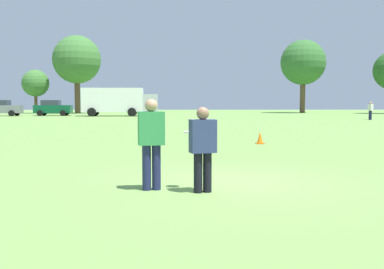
# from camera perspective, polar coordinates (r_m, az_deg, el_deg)

# --- Properties ---
(ground_plane) EXTENTS (165.00, 165.00, 0.00)m
(ground_plane) POSITION_cam_1_polar(r_m,az_deg,el_deg) (9.42, 4.96, -5.96)
(ground_plane) COLOR #6B9347
(player_thrower) EXTENTS (0.52, 0.36, 1.70)m
(player_thrower) POSITION_cam_1_polar(r_m,az_deg,el_deg) (8.46, -5.13, -0.56)
(player_thrower) COLOR #1E234C
(player_thrower) RESTS_ON ground
(player_defender) EXTENTS (0.51, 0.37, 1.55)m
(player_defender) POSITION_cam_1_polar(r_m,az_deg,el_deg) (8.21, 1.36, -1.31)
(player_defender) COLOR black
(player_defender) RESTS_ON ground
(frisbee) EXTENTS (0.27, 0.27, 0.05)m
(frisbee) POSITION_cam_1_polar(r_m,az_deg,el_deg) (8.54, -0.21, 0.34)
(frisbee) COLOR white
(traffic_cone) EXTENTS (0.32, 0.32, 0.48)m
(traffic_cone) POSITION_cam_1_polar(r_m,az_deg,el_deg) (17.96, 8.54, -0.43)
(traffic_cone) COLOR #D8590C
(traffic_cone) RESTS_ON ground
(parked_car_mid_left) EXTENTS (4.27, 2.35, 1.82)m
(parked_car_mid_left) POSITION_cam_1_polar(r_m,az_deg,el_deg) (56.52, -22.74, 3.09)
(parked_car_mid_left) COLOR slate
(parked_car_mid_left) RESTS_ON ground
(parked_car_center) EXTENTS (4.27, 2.35, 1.82)m
(parked_car_center) POSITION_cam_1_polar(r_m,az_deg,el_deg) (55.58, -17.07, 3.22)
(parked_car_center) COLOR #0C4C2D
(parked_car_center) RESTS_ON ground
(box_truck) EXTENTS (8.59, 3.24, 3.18)m
(box_truck) POSITION_cam_1_polar(r_m,az_deg,el_deg) (52.47, -9.21, 4.21)
(box_truck) COLOR white
(box_truck) RESTS_ON ground
(bystander_sideline_watcher) EXTENTS (0.40, 0.51, 1.64)m
(bystander_sideline_watcher) POSITION_cam_1_polar(r_m,az_deg,el_deg) (44.02, 21.47, 2.92)
(bystander_sideline_watcher) COLOR #1E234C
(bystander_sideline_watcher) RESTS_ON ground
(tree_west_maple) EXTENTS (3.76, 3.76, 6.11)m
(tree_west_maple) POSITION_cam_1_polar(r_m,az_deg,el_deg) (67.81, -19.05, 6.08)
(tree_west_maple) COLOR brown
(tree_west_maple) RESTS_ON ground
(tree_center_elm) EXTENTS (6.64, 6.64, 10.79)m
(tree_center_elm) POSITION_cam_1_polar(r_m,az_deg,el_deg) (65.74, -14.25, 9.06)
(tree_center_elm) COLOR brown
(tree_center_elm) RESTS_ON ground
(tree_east_birch) EXTENTS (6.50, 6.50, 10.56)m
(tree_east_birch) POSITION_cam_1_polar(r_m,az_deg,el_deg) (68.35, 13.77, 8.74)
(tree_east_birch) COLOR brown
(tree_east_birch) RESTS_ON ground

